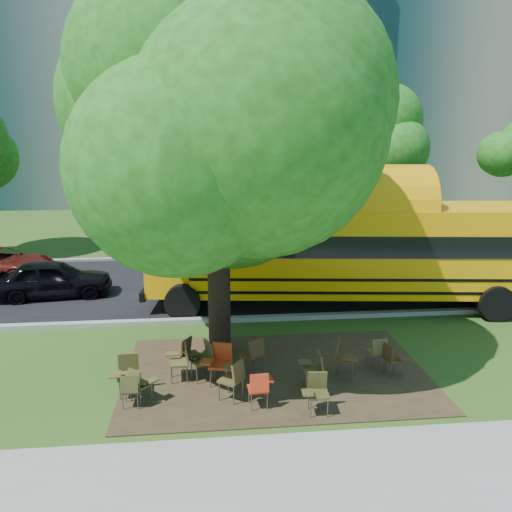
{
  "coord_description": "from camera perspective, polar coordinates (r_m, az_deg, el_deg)",
  "views": [
    {
      "loc": [
        -0.55,
        -11.16,
        5.41
      ],
      "look_at": [
        0.9,
        3.21,
        1.96
      ],
      "focal_mm": 35.0,
      "sensor_mm": 36.0,
      "label": 1
    }
  ],
  "objects": [
    {
      "name": "building_right",
      "position": [
        55.41,
        21.95,
        19.85
      ],
      "size": [
        30.0,
        16.0,
        25.0
      ],
      "primitive_type": "cube",
      "color": "gray",
      "rests_on": "ground"
    },
    {
      "name": "chair_0",
      "position": [
        10.76,
        -14.03,
        -14.32
      ],
      "size": [
        0.51,
        0.45,
        0.77
      ],
      "rotation": [
        0.0,
        0.0,
        -0.03
      ],
      "color": "#42401C",
      "rests_on": "ground"
    },
    {
      "name": "chair_12",
      "position": [
        11.79,
        9.91,
        -11.1
      ],
      "size": [
        0.56,
        0.71,
        0.9
      ],
      "rotation": [
        0.0,
        0.0,
        4.38
      ],
      "color": "#483119",
      "rests_on": "ground"
    },
    {
      "name": "dirt_patch",
      "position": [
        12.05,
        2.29,
        -13.19
      ],
      "size": [
        7.0,
        4.5,
        0.03
      ],
      "primitive_type": "cube",
      "color": "#382819",
      "rests_on": "ground"
    },
    {
      "name": "chair_10",
      "position": [
        11.89,
        -7.48,
        -10.93
      ],
      "size": [
        0.57,
        0.72,
        0.86
      ],
      "rotation": [
        0.0,
        0.0,
        -2.09
      ],
      "color": "#492F1A",
      "rests_on": "ground"
    },
    {
      "name": "chair_6",
      "position": [
        11.24,
        6.71,
        -12.45
      ],
      "size": [
        0.5,
        0.55,
        0.85
      ],
      "rotation": [
        0.0,
        0.0,
        1.55
      ],
      "color": "brown",
      "rests_on": "ground"
    },
    {
      "name": "chair_1",
      "position": [
        10.9,
        -13.16,
        -13.84
      ],
      "size": [
        0.67,
        0.53,
        0.78
      ],
      "rotation": [
        0.0,
        0.0,
        -0.76
      ],
      "color": "#4D4A21",
      "rests_on": "ground"
    },
    {
      "name": "bg_tree_2",
      "position": [
        27.55,
        -15.32,
        10.45
      ],
      "size": [
        4.8,
        4.8,
        6.62
      ],
      "color": "black",
      "rests_on": "ground"
    },
    {
      "name": "chair_4",
      "position": [
        10.41,
        0.41,
        -14.64
      ],
      "size": [
        0.54,
        0.52,
        0.83
      ],
      "rotation": [
        0.0,
        0.0,
        0.07
      ],
      "color": "red",
      "rests_on": "ground"
    },
    {
      "name": "chair_5",
      "position": [
        10.33,
        6.95,
        -14.88
      ],
      "size": [
        0.58,
        0.5,
        0.85
      ],
      "rotation": [
        0.0,
        0.0,
        3.08
      ],
      "color": "#423F1C",
      "rests_on": "ground"
    },
    {
      "name": "chair_13",
      "position": [
        12.38,
        13.83,
        -10.35
      ],
      "size": [
        0.54,
        0.51,
        0.81
      ],
      "rotation": [
        0.0,
        0.0,
        0.07
      ],
      "color": "brown",
      "rests_on": "ground"
    },
    {
      "name": "kerb_far",
      "position": [
        22.9,
        -4.24,
        -0.11
      ],
      "size": [
        80.0,
        0.25,
        0.14
      ],
      "primitive_type": "cube",
      "color": "gray",
      "rests_on": "ground"
    },
    {
      "name": "chair_11",
      "position": [
        11.8,
        -0.24,
        -10.86
      ],
      "size": [
        0.6,
        0.76,
        0.9
      ],
      "rotation": [
        0.0,
        0.0,
        0.61
      ],
      "color": "#483119",
      "rests_on": "ground"
    },
    {
      "name": "main_tree",
      "position": [
        11.95,
        -4.58,
        14.41
      ],
      "size": [
        7.2,
        7.2,
        9.24
      ],
      "color": "black",
      "rests_on": "ground"
    },
    {
      "name": "chair_8",
      "position": [
        11.61,
        -8.55,
        -11.52
      ],
      "size": [
        0.54,
        0.58,
        0.88
      ],
      "rotation": [
        0.0,
        0.0,
        1.63
      ],
      "color": "brown",
      "rests_on": "ground"
    },
    {
      "name": "chair_7",
      "position": [
        12.15,
        15.29,
        -11.02
      ],
      "size": [
        0.57,
        0.53,
        0.78
      ],
      "rotation": [
        0.0,
        0.0,
        -1.31
      ],
      "color": "#432B18",
      "rests_on": "ground"
    },
    {
      "name": "asphalt_road",
      "position": [
        18.95,
        -3.88,
        -3.14
      ],
      "size": [
        80.0,
        8.0,
        0.04
      ],
      "primitive_type": "cube",
      "color": "black",
      "rests_on": "ground"
    },
    {
      "name": "building_main",
      "position": [
        48.08,
        -15.57,
        19.62
      ],
      "size": [
        38.0,
        16.0,
        22.0
      ],
      "primitive_type": "cube",
      "color": "slate",
      "rests_on": "ground"
    },
    {
      "name": "black_car",
      "position": [
        18.55,
        -22.15,
        -2.44
      ],
      "size": [
        4.03,
        2.02,
        1.32
      ],
      "primitive_type": "imported",
      "rotation": [
        0.0,
        0.0,
        1.7
      ],
      "color": "black",
      "rests_on": "ground"
    },
    {
      "name": "chair_14",
      "position": [
        11.22,
        -14.52,
        -12.59
      ],
      "size": [
        0.61,
        0.59,
        0.92
      ],
      "rotation": [
        0.0,
        0.0,
        3.24
      ],
      "color": "brown",
      "rests_on": "ground"
    },
    {
      "name": "chair_3",
      "position": [
        11.35,
        -4.16,
        -11.76
      ],
      "size": [
        0.74,
        0.58,
        0.95
      ],
      "rotation": [
        0.0,
        0.0,
        2.86
      ],
      "color": "#AD3512",
      "rests_on": "ground"
    },
    {
      "name": "bg_tree_3",
      "position": [
        26.58,
        13.3,
        12.24
      ],
      "size": [
        5.6,
        5.6,
        7.84
      ],
      "color": "black",
      "rests_on": "ground"
    },
    {
      "name": "kerb_near",
      "position": [
        15.15,
        -3.35,
        -7.25
      ],
      "size": [
        80.0,
        0.25,
        0.14
      ],
      "primitive_type": "cube",
      "color": "gray",
      "rests_on": "ground"
    },
    {
      "name": "school_bus",
      "position": [
        16.51,
        13.77,
        0.78
      ],
      "size": [
        13.72,
        4.42,
        3.3
      ],
      "rotation": [
        0.0,
        0.0,
        -0.11
      ],
      "color": "#F09D07",
      "rests_on": "ground"
    },
    {
      "name": "chair_2",
      "position": [
        10.7,
        -2.56,
        -13.51
      ],
      "size": [
        0.62,
        0.78,
        0.92
      ],
      "rotation": [
        0.0,
        0.0,
        0.95
      ],
      "color": "#4E4322",
      "rests_on": "ground"
    },
    {
      "name": "ground",
      "position": [
        12.42,
        -2.73,
        -12.43
      ],
      "size": [
        160.0,
        160.0,
        0.0
      ],
      "primitive_type": "plane",
      "color": "#264D18",
      "rests_on": "ground"
    },
    {
      "name": "chair_9",
      "position": [
        11.59,
        -6.07,
        -11.35
      ],
      "size": [
        0.71,
        0.63,
        0.92
      ],
      "rotation": [
        0.0,
        0.0,
        1.93
      ],
      "color": "#48421F",
      "rests_on": "ground"
    }
  ]
}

